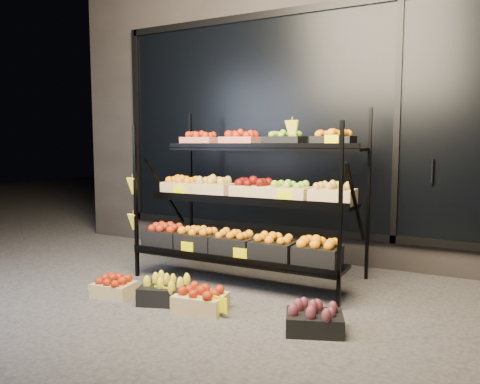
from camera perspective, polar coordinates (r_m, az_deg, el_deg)
The scene contains 9 objects.
ground at distance 4.15m, azimuth -2.91°, elevation -12.62°, with size 24.00×24.00×0.00m, color #514F4C.
building at distance 6.31m, azimuth 9.28°, elevation 9.75°, with size 6.00×2.08×3.50m.
display_rack at distance 4.50m, azimuth 0.78°, elevation -0.88°, with size 2.18×1.02×1.66m.
tag_floor_a at distance 3.97m, azimuth -9.56°, elevation -12.67°, with size 0.13×0.01×0.12m, color #EAE800.
tag_floor_b at distance 3.68m, azimuth -2.43°, elevation -14.14°, with size 0.13×0.01×0.12m, color #EAE800.
floor_crate_left at distance 4.29m, azimuth -15.10°, elevation -11.03°, with size 0.37×0.29×0.18m.
floor_crate_midleft at distance 4.03m, azimuth -8.88°, elevation -11.78°, with size 0.51×0.44×0.21m.
floor_crate_midright at distance 3.81m, azimuth -4.84°, elevation -12.88°, with size 0.43×0.34×0.20m.
floor_crate_right at distance 3.44m, azimuth 9.06°, elevation -15.05°, with size 0.47×0.41×0.20m.
Camera 1 is at (2.02, -3.38, 1.32)m, focal length 35.00 mm.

